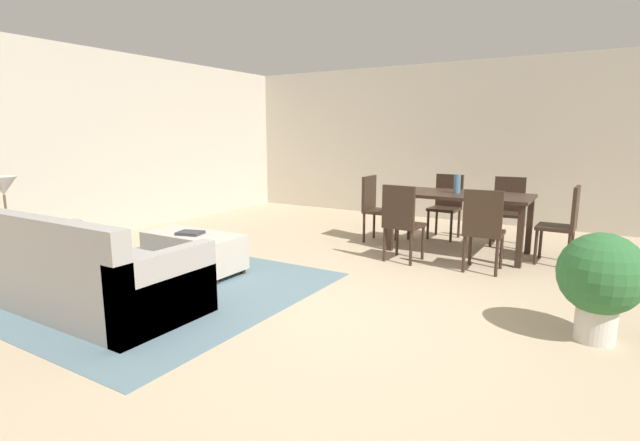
{
  "coord_description": "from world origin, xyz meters",
  "views": [
    {
      "loc": [
        1.89,
        -3.25,
        1.5
      ],
      "look_at": [
        -0.58,
        0.81,
        0.62
      ],
      "focal_mm": 26.32,
      "sensor_mm": 36.0,
      "label": 1
    }
  ],
  "objects_px": {
    "dining_chair_head_west": "(375,205)",
    "table_lamp": "(3,188)",
    "dining_table": "(460,201)",
    "dining_chair_near_right": "(483,226)",
    "ottoman_table": "(194,250)",
    "dining_chair_near_left": "(401,219)",
    "potted_plant": "(601,278)",
    "dining_chair_head_east": "(565,221)",
    "book_on_ottoman": "(190,233)",
    "side_table": "(10,240)",
    "couch": "(87,276)",
    "dining_chair_far_right": "(508,207)",
    "dining_chair_far_left": "(447,202)",
    "vase_centerpiece": "(457,184)"
  },
  "relations": [
    {
      "from": "ottoman_table",
      "to": "potted_plant",
      "type": "relative_size",
      "value": 1.41
    },
    {
      "from": "side_table",
      "to": "vase_centerpiece",
      "type": "xyz_separation_m",
      "value": [
        3.48,
        3.64,
        0.43
      ]
    },
    {
      "from": "book_on_ottoman",
      "to": "dining_chair_head_west",
      "type": "bearing_deg",
      "value": 67.04
    },
    {
      "from": "side_table",
      "to": "potted_plant",
      "type": "xyz_separation_m",
      "value": [
        5.11,
        1.51,
        0.03
      ]
    },
    {
      "from": "ottoman_table",
      "to": "dining_chair_near_right",
      "type": "bearing_deg",
      "value": 30.52
    },
    {
      "from": "ottoman_table",
      "to": "dining_chair_far_right",
      "type": "bearing_deg",
      "value": 49.74
    },
    {
      "from": "dining_chair_head_east",
      "to": "vase_centerpiece",
      "type": "xyz_separation_m",
      "value": [
        -1.24,
        -0.02,
        0.36
      ]
    },
    {
      "from": "dining_table",
      "to": "dining_chair_near_right",
      "type": "xyz_separation_m",
      "value": [
        0.46,
        -0.79,
        -0.15
      ]
    },
    {
      "from": "couch",
      "to": "dining_table",
      "type": "bearing_deg",
      "value": 58.69
    },
    {
      "from": "ottoman_table",
      "to": "side_table",
      "type": "distance_m",
      "value": 1.8
    },
    {
      "from": "vase_centerpiece",
      "to": "dining_chair_near_right",
      "type": "bearing_deg",
      "value": -56.9
    },
    {
      "from": "ottoman_table",
      "to": "potted_plant",
      "type": "xyz_separation_m",
      "value": [
        3.83,
        0.26,
        0.23
      ]
    },
    {
      "from": "ottoman_table",
      "to": "dining_chair_near_right",
      "type": "height_order",
      "value": "dining_chair_near_right"
    },
    {
      "from": "dining_chair_head_west",
      "to": "book_on_ottoman",
      "type": "distance_m",
      "value": 2.69
    },
    {
      "from": "dining_chair_far_right",
      "to": "side_table",
      "type": "bearing_deg",
      "value": -131.88
    },
    {
      "from": "potted_plant",
      "to": "dining_chair_head_east",
      "type": "bearing_deg",
      "value": 100.18
    },
    {
      "from": "ottoman_table",
      "to": "dining_chair_near_left",
      "type": "bearing_deg",
      "value": 40.83
    },
    {
      "from": "dining_chair_head_west",
      "to": "table_lamp",
      "type": "bearing_deg",
      "value": -122.56
    },
    {
      "from": "table_lamp",
      "to": "dining_chair_head_west",
      "type": "xyz_separation_m",
      "value": [
        2.34,
        3.66,
        -0.45
      ]
    },
    {
      "from": "dining_table",
      "to": "potted_plant",
      "type": "distance_m",
      "value": 2.65
    },
    {
      "from": "dining_table",
      "to": "vase_centerpiece",
      "type": "height_order",
      "value": "vase_centerpiece"
    },
    {
      "from": "side_table",
      "to": "book_on_ottoman",
      "type": "height_order",
      "value": "side_table"
    },
    {
      "from": "dining_chair_head_east",
      "to": "vase_centerpiece",
      "type": "bearing_deg",
      "value": -178.87
    },
    {
      "from": "dining_table",
      "to": "dining_chair_far_left",
      "type": "bearing_deg",
      "value": 116.98
    },
    {
      "from": "ottoman_table",
      "to": "dining_chair_head_east",
      "type": "bearing_deg",
      "value": 35.08
    },
    {
      "from": "dining_chair_head_west",
      "to": "dining_chair_near_right",
      "type": "bearing_deg",
      "value": -26.26
    },
    {
      "from": "dining_chair_head_east",
      "to": "dining_chair_far_left",
      "type": "bearing_deg",
      "value": 154.67
    },
    {
      "from": "table_lamp",
      "to": "potted_plant",
      "type": "distance_m",
      "value": 5.35
    },
    {
      "from": "couch",
      "to": "table_lamp",
      "type": "relative_size",
      "value": 3.83
    },
    {
      "from": "dining_chair_near_right",
      "to": "dining_chair_far_right",
      "type": "height_order",
      "value": "same"
    },
    {
      "from": "potted_plant",
      "to": "side_table",
      "type": "bearing_deg",
      "value": -163.54
    },
    {
      "from": "book_on_ottoman",
      "to": "side_table",
      "type": "bearing_deg",
      "value": -137.32
    },
    {
      "from": "side_table",
      "to": "dining_chair_far_right",
      "type": "relative_size",
      "value": 0.61
    },
    {
      "from": "table_lamp",
      "to": "dining_chair_far_left",
      "type": "relative_size",
      "value": 0.57
    },
    {
      "from": "ottoman_table",
      "to": "dining_chair_near_left",
      "type": "relative_size",
      "value": 1.24
    },
    {
      "from": "couch",
      "to": "dining_chair_far_left",
      "type": "distance_m",
      "value": 4.8
    },
    {
      "from": "dining_table",
      "to": "dining_chair_far_left",
      "type": "distance_m",
      "value": 0.89
    },
    {
      "from": "dining_chair_head_east",
      "to": "dining_chair_near_right",
      "type": "bearing_deg",
      "value": -131.66
    },
    {
      "from": "dining_chair_head_east",
      "to": "dining_chair_head_west",
      "type": "distance_m",
      "value": 2.38
    },
    {
      "from": "table_lamp",
      "to": "dining_chair_head_west",
      "type": "distance_m",
      "value": 4.37
    },
    {
      "from": "side_table",
      "to": "table_lamp",
      "type": "bearing_deg",
      "value": -165.96
    },
    {
      "from": "potted_plant",
      "to": "dining_chair_near_left",
      "type": "bearing_deg",
      "value": 147.54
    },
    {
      "from": "ottoman_table",
      "to": "dining_chair_far_left",
      "type": "height_order",
      "value": "dining_chair_far_left"
    },
    {
      "from": "dining_chair_near_left",
      "to": "dining_chair_head_east",
      "type": "xyz_separation_m",
      "value": [
        1.64,
        0.86,
        0.0
      ]
    },
    {
      "from": "dining_chair_near_left",
      "to": "vase_centerpiece",
      "type": "height_order",
      "value": "vase_centerpiece"
    },
    {
      "from": "dining_chair_far_left",
      "to": "dining_table",
      "type": "bearing_deg",
      "value": -63.02
    },
    {
      "from": "dining_chair_far_left",
      "to": "side_table",
      "type": "bearing_deg",
      "value": -125.36
    },
    {
      "from": "dining_chair_far_left",
      "to": "book_on_ottoman",
      "type": "bearing_deg",
      "value": -119.72
    },
    {
      "from": "dining_chair_far_left",
      "to": "book_on_ottoman",
      "type": "height_order",
      "value": "dining_chair_far_left"
    },
    {
      "from": "dining_table",
      "to": "dining_chair_near_right",
      "type": "bearing_deg",
      "value": -59.53
    }
  ]
}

